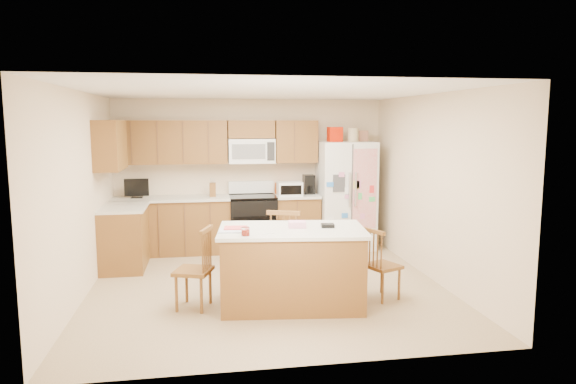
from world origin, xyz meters
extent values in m
plane|color=#8D7054|center=(0.00, 0.00, 0.00)|extent=(4.50, 4.50, 0.00)
cube|color=beige|center=(0.00, 2.25, 1.25)|extent=(4.50, 0.10, 2.50)
cube|color=beige|center=(0.00, -2.25, 1.25)|extent=(4.50, 0.10, 2.50)
cube|color=beige|center=(-2.25, 0.00, 1.25)|extent=(0.10, 4.50, 2.50)
cube|color=beige|center=(2.25, 0.00, 1.25)|extent=(0.10, 4.50, 2.50)
cube|color=white|center=(0.00, 0.00, 2.50)|extent=(4.50, 4.50, 0.04)
cube|color=brown|center=(-1.31, 1.95, 0.44)|extent=(1.87, 0.60, 0.88)
cube|color=brown|center=(0.74, 1.95, 0.44)|extent=(0.72, 0.60, 0.88)
cube|color=brown|center=(-1.95, 1.17, 0.44)|extent=(0.60, 0.95, 0.88)
cube|color=beige|center=(-1.31, 1.94, 0.90)|extent=(1.87, 0.64, 0.04)
cube|color=beige|center=(0.74, 1.94, 0.90)|extent=(0.72, 0.64, 0.04)
cube|color=beige|center=(-1.94, 1.17, 0.90)|extent=(0.64, 0.95, 0.04)
cube|color=brown|center=(-1.32, 2.08, 1.80)|extent=(1.85, 0.33, 0.70)
cube|color=brown|center=(0.75, 2.08, 1.80)|extent=(0.70, 0.33, 0.70)
cube|color=brown|center=(0.00, 2.08, 2.00)|extent=(0.76, 0.33, 0.29)
cube|color=brown|center=(-2.08, 1.17, 1.80)|extent=(0.33, 0.95, 0.70)
cube|color=brown|center=(-1.90, 1.92, 1.80)|extent=(0.02, 0.01, 0.66)
cube|color=brown|center=(-1.90, 1.65, 0.44)|extent=(0.02, 0.01, 0.84)
cube|color=brown|center=(-1.50, 1.92, 1.80)|extent=(0.02, 0.01, 0.66)
cube|color=brown|center=(-1.50, 1.65, 0.44)|extent=(0.02, 0.01, 0.84)
cube|color=brown|center=(-1.10, 1.92, 1.80)|extent=(0.02, 0.01, 0.66)
cube|color=brown|center=(-1.10, 1.65, 0.44)|extent=(0.02, 0.01, 0.84)
cube|color=brown|center=(-0.70, 1.92, 1.80)|extent=(0.01, 0.01, 0.66)
cube|color=brown|center=(-0.70, 1.65, 0.44)|extent=(0.01, 0.01, 0.84)
cube|color=brown|center=(0.70, 1.92, 1.80)|extent=(0.01, 0.01, 0.66)
cube|color=brown|center=(0.70, 1.65, 0.44)|extent=(0.01, 0.01, 0.84)
cube|color=white|center=(0.00, 2.06, 1.65)|extent=(0.76, 0.38, 0.40)
cube|color=slate|center=(-0.06, 1.86, 1.65)|extent=(0.54, 0.01, 0.24)
cube|color=#262626|center=(0.30, 1.86, 1.65)|extent=(0.12, 0.01, 0.30)
cube|color=brown|center=(-0.65, 1.95, 1.03)|extent=(0.10, 0.14, 0.22)
cube|color=black|center=(-1.85, 1.97, 0.93)|extent=(0.18, 0.12, 0.02)
cube|color=black|center=(-1.85, 1.97, 1.09)|extent=(0.38, 0.03, 0.28)
cube|color=#E74B00|center=(0.58, 2.03, 1.01)|extent=(0.35, 0.22, 0.18)
cube|color=white|center=(0.60, 1.80, 1.04)|extent=(0.40, 0.28, 0.23)
cube|color=black|center=(0.60, 1.66, 1.04)|extent=(0.34, 0.01, 0.15)
cube|color=black|center=(0.96, 2.00, 1.08)|extent=(0.18, 0.22, 0.32)
cylinder|color=black|center=(0.96, 1.93, 1.01)|extent=(0.12, 0.12, 0.12)
cube|color=black|center=(0.00, 1.93, 0.44)|extent=(0.76, 0.64, 0.88)
cube|color=black|center=(0.00, 1.60, 0.42)|extent=(0.68, 0.01, 0.42)
cube|color=black|center=(0.00, 1.93, 0.91)|extent=(0.76, 0.64, 0.03)
cube|color=white|center=(0.00, 2.19, 1.03)|extent=(0.76, 0.10, 0.20)
cube|color=white|center=(1.57, 1.88, 0.90)|extent=(0.90, 0.75, 1.80)
cube|color=#4C4C4C|center=(1.57, 1.49, 0.90)|extent=(0.02, 0.01, 1.75)
cube|color=silver|center=(1.52, 1.47, 1.05)|extent=(0.02, 0.03, 0.55)
cube|color=silver|center=(1.62, 1.47, 1.05)|extent=(0.02, 0.03, 0.55)
cube|color=#3F3F44|center=(1.35, 1.49, 1.15)|extent=(0.20, 0.01, 0.28)
cube|color=#D84C59|center=(1.77, 1.49, 1.05)|extent=(0.42, 0.01, 1.30)
cube|color=red|center=(1.37, 1.88, 1.92)|extent=(0.22, 0.22, 0.24)
cylinder|color=tan|center=(1.67, 1.82, 1.91)|extent=(0.18, 0.18, 0.22)
cube|color=#A06851|center=(1.85, 1.96, 1.89)|extent=(0.18, 0.20, 0.18)
cube|color=brown|center=(0.20, -0.73, 0.44)|extent=(1.68, 1.07, 0.87)
cube|color=beige|center=(0.20, -0.73, 0.89)|extent=(1.77, 1.16, 0.04)
cylinder|color=red|center=(-0.35, -1.02, 0.94)|extent=(0.08, 0.08, 0.06)
cylinder|color=white|center=(-0.35, -1.02, 0.96)|extent=(0.09, 0.09, 0.09)
cube|color=pink|center=(0.27, -0.68, 0.95)|extent=(0.22, 0.17, 0.07)
cube|color=black|center=(0.62, -0.73, 0.93)|extent=(0.16, 0.14, 0.04)
cube|color=white|center=(-0.48, -0.77, 0.92)|extent=(0.32, 0.27, 0.01)
cube|color=#D84C4C|center=(-0.44, -0.69, 0.94)|extent=(0.28, 0.23, 0.01)
cylinder|color=white|center=(-0.10, -0.98, 0.92)|extent=(0.14, 0.04, 0.01)
cube|color=brown|center=(-0.93, -0.64, 0.44)|extent=(0.49, 0.51, 0.04)
cylinder|color=brown|center=(-1.02, -0.43, 0.21)|extent=(0.03, 0.03, 0.42)
cylinder|color=brown|center=(-1.12, -0.75, 0.21)|extent=(0.03, 0.03, 0.42)
cylinder|color=brown|center=(-0.74, -0.52, 0.21)|extent=(0.03, 0.03, 0.42)
cylinder|color=brown|center=(-0.84, -0.84, 0.21)|extent=(0.03, 0.03, 0.42)
cylinder|color=brown|center=(-0.73, -0.55, 0.69)|extent=(0.02, 0.02, 0.47)
cylinder|color=brown|center=(-0.75, -0.62, 0.69)|extent=(0.02, 0.02, 0.47)
cylinder|color=brown|center=(-0.77, -0.69, 0.69)|extent=(0.02, 0.02, 0.47)
cylinder|color=brown|center=(-0.79, -0.76, 0.69)|extent=(0.02, 0.02, 0.47)
cylinder|color=brown|center=(-0.82, -0.82, 0.69)|extent=(0.02, 0.02, 0.47)
cube|color=brown|center=(-0.77, -0.69, 0.92)|extent=(0.16, 0.38, 0.05)
cube|color=brown|center=(0.24, -0.04, 0.48)|extent=(0.56, 0.54, 0.05)
cylinder|color=brown|center=(0.46, 0.05, 0.23)|extent=(0.04, 0.04, 0.46)
cylinder|color=brown|center=(0.12, 0.17, 0.23)|extent=(0.04, 0.04, 0.46)
cylinder|color=brown|center=(0.36, -0.25, 0.23)|extent=(0.04, 0.04, 0.46)
cylinder|color=brown|center=(0.02, -0.13, 0.23)|extent=(0.04, 0.04, 0.46)
cylinder|color=brown|center=(0.33, -0.26, 0.75)|extent=(0.02, 0.02, 0.51)
cylinder|color=brown|center=(0.26, -0.24, 0.75)|extent=(0.02, 0.02, 0.51)
cylinder|color=brown|center=(0.18, -0.21, 0.75)|extent=(0.02, 0.02, 0.51)
cylinder|color=brown|center=(0.11, -0.18, 0.75)|extent=(0.02, 0.02, 0.51)
cylinder|color=brown|center=(0.03, -0.16, 0.75)|extent=(0.02, 0.02, 0.51)
cube|color=brown|center=(0.18, -0.21, 1.00)|extent=(0.41, 0.18, 0.05)
cube|color=brown|center=(1.32, -0.68, 0.40)|extent=(0.48, 0.49, 0.04)
cylinder|color=brown|center=(1.50, -0.77, 0.19)|extent=(0.03, 0.03, 0.38)
cylinder|color=brown|center=(1.38, -0.49, 0.19)|extent=(0.03, 0.03, 0.38)
cylinder|color=brown|center=(1.26, -0.87, 0.19)|extent=(0.03, 0.03, 0.38)
cylinder|color=brown|center=(1.14, -0.60, 0.19)|extent=(0.03, 0.03, 0.38)
cylinder|color=brown|center=(1.24, -0.86, 0.63)|extent=(0.02, 0.02, 0.43)
cylinder|color=brown|center=(1.21, -0.80, 0.63)|extent=(0.02, 0.02, 0.43)
cylinder|color=brown|center=(1.18, -0.74, 0.63)|extent=(0.02, 0.02, 0.43)
cylinder|color=brown|center=(1.16, -0.68, 0.63)|extent=(0.02, 0.02, 0.43)
cylinder|color=brown|center=(1.13, -0.62, 0.63)|extent=(0.02, 0.02, 0.43)
cube|color=brown|center=(1.18, -0.74, 0.85)|extent=(0.17, 0.34, 0.04)
camera|label=1|loc=(-0.78, -6.42, 2.13)|focal=32.00mm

